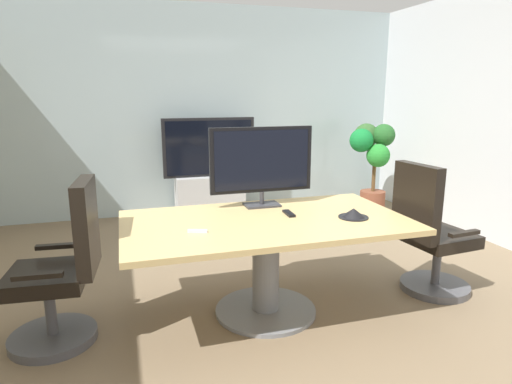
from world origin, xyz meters
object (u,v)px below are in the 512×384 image
tv_monitor (262,162)px  office_chair_right (430,240)px  wall_display_unit (210,184)px  remote_control (289,213)px  conference_table (266,243)px  office_chair_left (63,277)px  potted_plant (372,155)px  conference_phone (353,214)px

tv_monitor → office_chair_right: bearing=-19.2°
office_chair_right → tv_monitor: size_ratio=1.30×
wall_display_unit → remote_control: bearing=-88.1°
conference_table → tv_monitor: size_ratio=2.43×
office_chair_left → potted_plant: size_ratio=0.90×
wall_display_unit → remote_control: (0.09, -2.66, 0.30)m
tv_monitor → potted_plant: bearing=41.2°
potted_plant → remote_control: (-2.06, -2.23, -0.06)m
office_chair_right → tv_monitor: tv_monitor is taller
conference_table → tv_monitor: tv_monitor is taller
conference_phone → wall_display_unit: bearing=100.1°
office_chair_right → wall_display_unit: (-1.28, 2.80, -0.01)m
conference_table → wall_display_unit: (0.12, 2.74, -0.11)m
office_chair_right → tv_monitor: 1.52m
office_chair_right → wall_display_unit: 3.08m
office_chair_left → wall_display_unit: wall_display_unit is taller
remote_control → wall_display_unit: bearing=94.3°
office_chair_right → remote_control: 1.23m
wall_display_unit → remote_control: 2.68m
office_chair_left → conference_phone: (2.02, -0.16, 0.31)m
office_chair_left → conference_table: bearing=93.8°
potted_plant → conference_table: bearing=-134.6°
office_chair_left → wall_display_unit: 3.11m
office_chair_left → remote_control: bearing=96.6°
tv_monitor → conference_phone: tv_monitor is taller
conference_table → tv_monitor: 0.67m
office_chair_right → remote_control: size_ratio=6.41×
conference_phone → office_chair_left: bearing=175.4°
wall_display_unit → conference_phone: size_ratio=5.95×
remote_control → potted_plant: bearing=49.5°
conference_phone → office_chair_right: bearing=6.1°
tv_monitor → conference_phone: 0.83m
wall_display_unit → conference_table: bearing=-92.4°
remote_control → office_chair_left: bearing=-175.7°
wall_display_unit → office_chair_right: bearing=-65.5°
conference_table → office_chair_right: bearing=-2.4°
conference_table → potted_plant: size_ratio=1.69×
conference_table → office_chair_left: bearing=179.1°
tv_monitor → wall_display_unit: size_ratio=0.64×
potted_plant → conference_phone: (-1.64, -2.44, -0.04)m
conference_table → potted_plant: (2.27, 2.30, 0.25)m
wall_display_unit → conference_phone: wall_display_unit is taller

